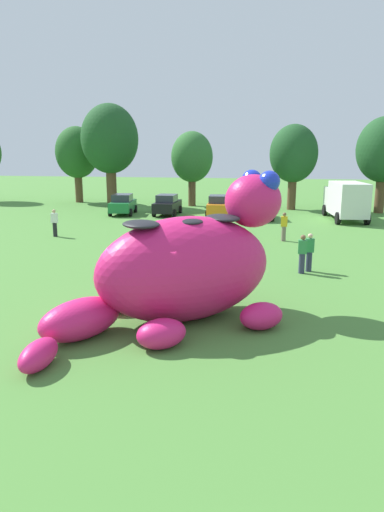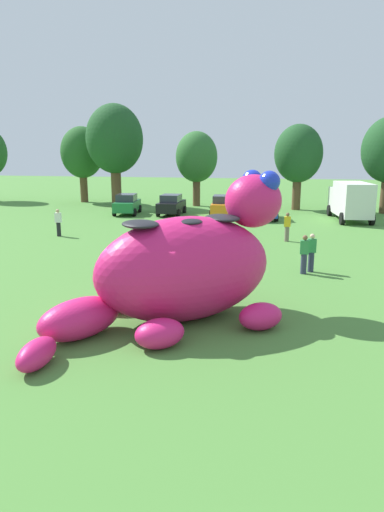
% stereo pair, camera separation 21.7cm
% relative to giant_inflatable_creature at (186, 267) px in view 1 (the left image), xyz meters
% --- Properties ---
extents(ground_plane, '(160.00, 160.00, 0.00)m').
position_rel_giant_inflatable_creature_xyz_m(ground_plane, '(-1.21, -0.27, -1.69)').
color(ground_plane, '#4C8438').
extents(giant_inflatable_creature, '(7.10, 8.08, 4.63)m').
position_rel_giant_inflatable_creature_xyz_m(giant_inflatable_creature, '(0.00, 0.00, 0.00)').
color(giant_inflatable_creature, '#E01E6B').
rests_on(giant_inflatable_creature, ground).
extents(car_green, '(2.40, 4.31, 1.72)m').
position_rel_giant_inflatable_creature_xyz_m(car_green, '(-10.35, 23.41, -0.83)').
color(car_green, '#1E7238').
rests_on(car_green, ground).
extents(car_black, '(2.02, 4.14, 1.72)m').
position_rel_giant_inflatable_creature_xyz_m(car_black, '(-6.54, 23.76, -0.83)').
color(car_black, black).
rests_on(car_black, ground).
extents(car_orange, '(2.17, 4.21, 1.72)m').
position_rel_giant_inflatable_creature_xyz_m(car_orange, '(-2.21, 23.90, -0.83)').
color(car_orange, orange).
rests_on(car_orange, ground).
extents(car_blue, '(2.44, 4.33, 1.72)m').
position_rel_giant_inflatable_creature_xyz_m(car_blue, '(1.20, 22.86, -0.83)').
color(car_blue, '#2347B7').
rests_on(car_blue, ground).
extents(box_truck, '(3.00, 6.60, 2.95)m').
position_rel_giant_inflatable_creature_xyz_m(box_truck, '(7.75, 23.56, -0.09)').
color(box_truck, silver).
rests_on(box_truck, ground).
extents(tree_left, '(4.38, 4.38, 7.78)m').
position_rel_giant_inflatable_creature_xyz_m(tree_left, '(-18.12, 31.71, 3.40)').
color(tree_left, brown).
rests_on(tree_left, ground).
extents(tree_mid_left, '(5.47, 5.47, 9.70)m').
position_rel_giant_inflatable_creature_xyz_m(tree_mid_left, '(-13.52, 29.23, 4.65)').
color(tree_mid_left, brown).
rests_on(tree_mid_left, ground).
extents(tree_centre_left, '(4.02, 4.02, 7.14)m').
position_rel_giant_inflatable_creature_xyz_m(tree_centre_left, '(-5.77, 30.67, 2.98)').
color(tree_centre_left, brown).
rests_on(tree_centre_left, ground).
extents(tree_centre, '(4.30, 4.30, 7.64)m').
position_rel_giant_inflatable_creature_xyz_m(tree_centre, '(3.78, 29.59, 3.30)').
color(tree_centre, brown).
rests_on(tree_centre, ground).
extents(tree_centre_right, '(4.58, 4.58, 8.13)m').
position_rel_giant_inflatable_creature_xyz_m(tree_centre_right, '(11.23, 28.57, 3.63)').
color(tree_centre_right, brown).
rests_on(tree_centre_right, ground).
extents(spectator_mid_field, '(0.38, 0.26, 1.71)m').
position_rel_giant_inflatable_creature_xyz_m(spectator_mid_field, '(4.16, 6.84, -0.84)').
color(spectator_mid_field, '#2D334C').
rests_on(spectator_mid_field, ground).
extents(spectator_by_cars, '(0.38, 0.26, 1.71)m').
position_rel_giant_inflatable_creature_xyz_m(spectator_by_cars, '(-11.01, 12.60, -0.84)').
color(spectator_by_cars, black).
rests_on(spectator_by_cars, ground).
extents(spectator_wandering, '(0.38, 0.26, 1.71)m').
position_rel_giant_inflatable_creature_xyz_m(spectator_wandering, '(3.07, 13.84, -0.84)').
color(spectator_wandering, '#726656').
rests_on(spectator_wandering, ground).
extents(spectator_far_side, '(0.38, 0.26, 1.71)m').
position_rel_giant_inflatable_creature_xyz_m(spectator_far_side, '(3.84, 6.43, -0.84)').
color(spectator_far_side, '#2D334C').
rests_on(spectator_far_side, ground).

